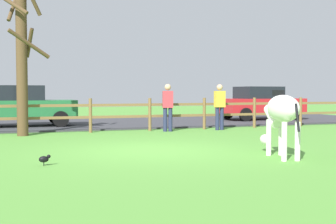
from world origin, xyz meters
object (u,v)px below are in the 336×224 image
(parked_car_red, at_px, (260,103))
(parked_car_green, at_px, (21,106))
(crow_on_grass, at_px, (44,159))
(bare_tree, at_px, (22,59))
(visitor_right_of_tree, at_px, (220,105))
(zebra, at_px, (281,113))
(visitor_left_of_tree, at_px, (168,105))

(parked_car_red, height_order, parked_car_green, same)
(crow_on_grass, bearing_deg, parked_car_red, 43.46)
(bare_tree, height_order, crow_on_grass, bare_tree)
(parked_car_green, relative_size, visitor_right_of_tree, 2.46)
(zebra, distance_m, visitor_left_of_tree, 6.53)
(parked_car_green, bearing_deg, parked_car_red, 3.36)
(visitor_left_of_tree, distance_m, visitor_right_of_tree, 1.95)
(crow_on_grass, height_order, parked_car_red, parked_car_red)
(bare_tree, bearing_deg, parked_car_green, 90.14)
(zebra, xyz_separation_m, visitor_left_of_tree, (-0.25, 6.52, -0.02))
(bare_tree, distance_m, visitor_right_of_tree, 6.88)
(bare_tree, relative_size, crow_on_grass, 23.89)
(zebra, xyz_separation_m, parked_car_red, (5.80, 10.54, -0.08))
(bare_tree, xyz_separation_m, parked_car_red, (10.81, 4.02, -1.55))
(parked_car_red, relative_size, parked_car_green, 1.01)
(zebra, bearing_deg, parked_car_green, 116.87)
(visitor_left_of_tree, xyz_separation_m, visitor_right_of_tree, (1.95, -0.05, 0.00))
(bare_tree, distance_m, parked_car_red, 11.64)
(parked_car_red, xyz_separation_m, visitor_left_of_tree, (-6.05, -4.02, 0.06))
(parked_car_red, relative_size, visitor_right_of_tree, 2.47)
(crow_on_grass, height_order, visitor_left_of_tree, visitor_left_of_tree)
(crow_on_grass, distance_m, parked_car_green, 9.39)
(zebra, relative_size, visitor_right_of_tree, 1.17)
(parked_car_red, bearing_deg, zebra, -118.81)
(bare_tree, distance_m, zebra, 8.36)
(parked_car_green, distance_m, visitor_left_of_tree, 5.85)
(zebra, relative_size, visitor_left_of_tree, 1.17)
(crow_on_grass, relative_size, parked_car_green, 0.05)
(zebra, relative_size, crow_on_grass, 8.95)
(parked_car_red, bearing_deg, bare_tree, -159.62)
(visitor_left_of_tree, bearing_deg, bare_tree, 179.94)
(parked_car_red, bearing_deg, parked_car_green, -176.64)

